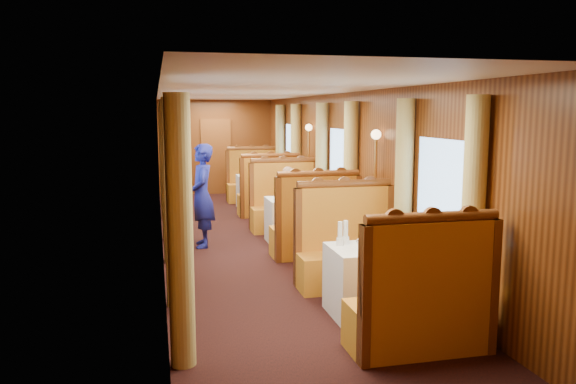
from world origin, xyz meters
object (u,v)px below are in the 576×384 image
object	(u,v)px
banquette_mid_fwd	(315,230)
table_mid	(299,220)
steward	(202,196)
passenger	(288,192)
table_far	(261,192)
banquette_mid_aft	(285,207)
banquette_far_fwd	(270,196)
rose_vase_mid	(298,188)
teapot_right	(380,244)
fruit_plate	(413,246)
banquette_near_aft	(347,253)
rose_vase_far	(262,168)
table_near	(378,280)
banquette_near_fwd	(421,308)
teapot_back	(371,241)
tea_tray	(374,247)
teapot_left	(365,243)
banquette_far_aft	(253,184)

from	to	relation	value
banquette_mid_fwd	table_mid	bearing A→B (deg)	90.00
steward	passenger	size ratio (longest dim) A/B	2.21
table_mid	table_far	size ratio (longest dim) A/B	1.00
banquette_mid_fwd	banquette_mid_aft	size ratio (longest dim) A/B	1.00
banquette_mid_aft	banquette_far_fwd	size ratio (longest dim) A/B	1.00
rose_vase_mid	table_mid	bearing A→B (deg)	-54.39
teapot_right	fruit_plate	size ratio (longest dim) A/B	0.65
banquette_mid_fwd	teapot_right	distance (m)	2.60
banquette_near_aft	steward	bearing A→B (deg)	122.27
rose_vase_far	passenger	size ratio (longest dim) A/B	0.47
table_near	rose_vase_far	distance (m)	7.02
teapot_right	banquette_near_aft	bearing A→B (deg)	91.70
banquette_near_fwd	table_mid	world-z (taller)	banquette_near_fwd
passenger	banquette_mid_fwd	bearing A→B (deg)	-90.00
table_far	rose_vase_far	distance (m)	0.55
banquette_near_fwd	teapot_back	bearing A→B (deg)	94.30
banquette_mid_fwd	rose_vase_mid	xyz separation A→B (m)	(-0.01, 1.03, 0.50)
rose_vase_mid	rose_vase_far	world-z (taller)	same
banquette_mid_fwd	table_far	world-z (taller)	banquette_mid_fwd
table_near	table_mid	size ratio (longest dim) A/B	1.00
table_mid	fruit_plate	world-z (taller)	fruit_plate
banquette_mid_fwd	teapot_right	world-z (taller)	banquette_mid_fwd
tea_tray	table_near	bearing A→B (deg)	10.22
banquette_far_fwd	teapot_back	xyz separation A→B (m)	(-0.08, -5.96, 0.39)
table_mid	teapot_left	bearing A→B (deg)	-93.01
banquette_near_aft	banquette_mid_fwd	distance (m)	1.47
rose_vase_mid	passenger	world-z (taller)	passenger
table_near	teapot_right	xyz separation A→B (m)	(-0.02, -0.09, 0.43)
table_near	banquette_mid_aft	size ratio (longest dim) A/B	0.78
banquette_near_fwd	steward	xyz separation A→B (m)	(-1.60, 4.57, 0.42)
banquette_far_fwd	teapot_right	size ratio (longest dim) A/B	9.68
banquette_far_aft	rose_vase_far	xyz separation A→B (m)	(0.03, -1.01, 0.50)
table_near	table_far	size ratio (longest dim) A/B	1.00
fruit_plate	table_mid	bearing A→B (deg)	95.26
fruit_plate	passenger	size ratio (longest dim) A/B	0.28
banquette_near_fwd	fruit_plate	world-z (taller)	banquette_near_fwd
teapot_back	rose_vase_mid	xyz separation A→B (m)	(0.07, 3.49, 0.11)
teapot_right	teapot_back	xyz separation A→B (m)	(-0.05, 0.11, 0.01)
banquette_far_fwd	steward	world-z (taller)	steward
banquette_far_aft	fruit_plate	xyz separation A→B (m)	(0.33, -8.14, 0.35)
table_mid	fruit_plate	distance (m)	3.66
table_near	rose_vase_mid	xyz separation A→B (m)	(-0.01, 3.52, 0.55)
tea_tray	passenger	xyz separation A→B (m)	(0.06, 4.28, -0.02)
tea_tray	rose_vase_mid	world-z (taller)	rose_vase_mid
banquette_near_aft	rose_vase_far	size ratio (longest dim) A/B	3.72
banquette_near_aft	banquette_far_fwd	world-z (taller)	same
table_near	steward	distance (m)	3.93
tea_tray	teapot_right	bearing A→B (deg)	-61.97
banquette_near_aft	steward	size ratio (longest dim) A/B	0.80
banquette_mid_aft	fruit_plate	size ratio (longest dim) A/B	6.31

